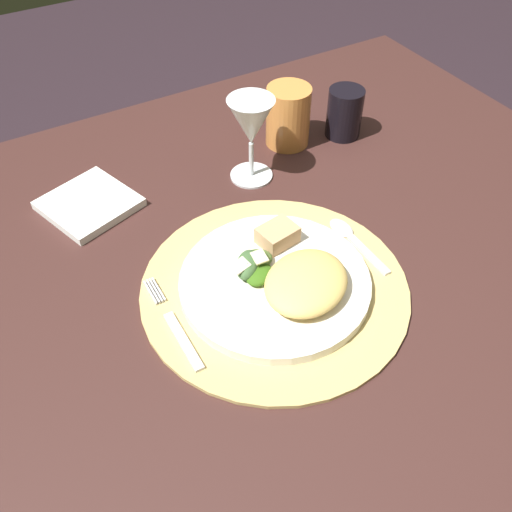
# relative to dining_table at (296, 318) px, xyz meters

# --- Properties ---
(ground_plane) EXTENTS (6.00, 6.00, 0.00)m
(ground_plane) POSITION_rel_dining_table_xyz_m (0.00, 0.00, -0.57)
(ground_plane) COLOR black
(dining_table) EXTENTS (1.12, 0.99, 0.73)m
(dining_table) POSITION_rel_dining_table_xyz_m (0.00, 0.00, 0.00)
(dining_table) COLOR #3A201C
(dining_table) RESTS_ON ground
(placemat) EXTENTS (0.36, 0.36, 0.01)m
(placemat) POSITION_rel_dining_table_xyz_m (-0.07, -0.05, 0.16)
(placemat) COLOR tan
(placemat) RESTS_ON dining_table
(dinner_plate) EXTENTS (0.26, 0.26, 0.02)m
(dinner_plate) POSITION_rel_dining_table_xyz_m (-0.07, -0.05, 0.17)
(dinner_plate) COLOR white
(dinner_plate) RESTS_ON placemat
(pasta_serving) EXTENTS (0.16, 0.15, 0.03)m
(pasta_serving) POSITION_rel_dining_table_xyz_m (-0.05, -0.09, 0.20)
(pasta_serving) COLOR #E7BE63
(pasta_serving) RESTS_ON dinner_plate
(salad_greens) EXTENTS (0.07, 0.07, 0.03)m
(salad_greens) POSITION_rel_dining_table_xyz_m (-0.09, -0.02, 0.19)
(salad_greens) COLOR #4E762F
(salad_greens) RESTS_ON dinner_plate
(bread_piece) EXTENTS (0.06, 0.05, 0.03)m
(bread_piece) POSITION_rel_dining_table_xyz_m (-0.04, 0.01, 0.20)
(bread_piece) COLOR tan
(bread_piece) RESTS_ON dinner_plate
(fork) EXTENTS (0.01, 0.16, 0.00)m
(fork) POSITION_rel_dining_table_xyz_m (-0.22, -0.04, 0.17)
(fork) COLOR silver
(fork) RESTS_ON placemat
(spoon) EXTENTS (0.03, 0.13, 0.01)m
(spoon) POSITION_rel_dining_table_xyz_m (0.07, -0.02, 0.17)
(spoon) COLOR silver
(spoon) RESTS_ON placemat
(napkin) EXTENTS (0.16, 0.16, 0.01)m
(napkin) POSITION_rel_dining_table_xyz_m (-0.24, 0.24, 0.17)
(napkin) COLOR white
(napkin) RESTS_ON dining_table
(wine_glass) EXTENTS (0.07, 0.07, 0.14)m
(wine_glass) POSITION_rel_dining_table_xyz_m (0.02, 0.19, 0.26)
(wine_glass) COLOR silver
(wine_glass) RESTS_ON dining_table
(amber_tumbler) EXTENTS (0.08, 0.08, 0.11)m
(amber_tumbler) POSITION_rel_dining_table_xyz_m (0.13, 0.24, 0.21)
(amber_tumbler) COLOR #D2833E
(amber_tumbler) RESTS_ON dining_table
(dark_tumbler) EXTENTS (0.06, 0.06, 0.09)m
(dark_tumbler) POSITION_rel_dining_table_xyz_m (0.23, 0.21, 0.20)
(dark_tumbler) COLOR black
(dark_tumbler) RESTS_ON dining_table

